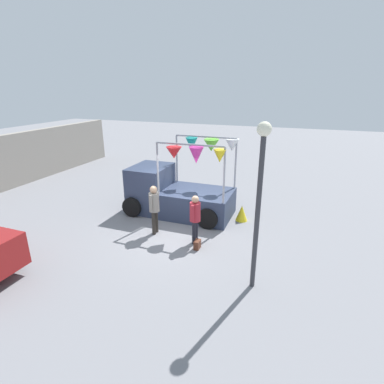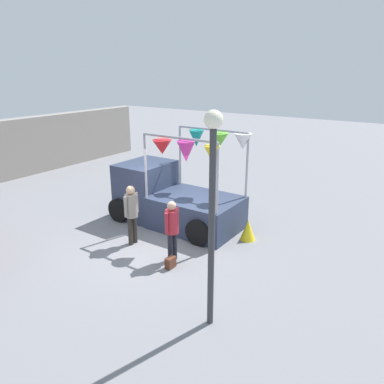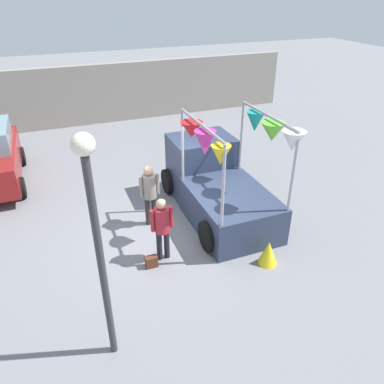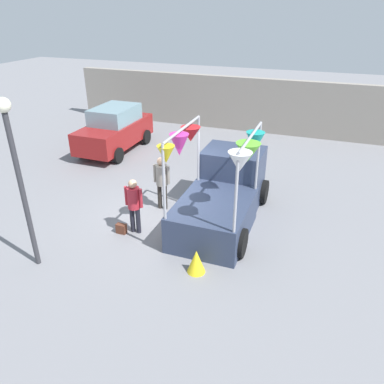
{
  "view_description": "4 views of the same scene",
  "coord_description": "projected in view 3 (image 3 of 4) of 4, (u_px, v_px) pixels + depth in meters",
  "views": [
    {
      "loc": [
        -8.57,
        -3.85,
        4.77
      ],
      "look_at": [
        0.87,
        -0.36,
        1.2
      ],
      "focal_mm": 28.0,
      "sensor_mm": 36.0,
      "label": 1
    },
    {
      "loc": [
        -7.35,
        -6.21,
        4.71
      ],
      "look_at": [
        0.82,
        -0.69,
        1.44
      ],
      "focal_mm": 35.0,
      "sensor_mm": 36.0,
      "label": 2
    },
    {
      "loc": [
        -2.42,
        -7.69,
        5.72
      ],
      "look_at": [
        0.59,
        -0.08,
        1.11
      ],
      "focal_mm": 35.0,
      "sensor_mm": 36.0,
      "label": 3
    },
    {
      "loc": [
        4.09,
        -8.77,
        5.73
      ],
      "look_at": [
        0.9,
        -0.16,
        1.11
      ],
      "focal_mm": 35.0,
      "sensor_mm": 36.0,
      "label": 4
    }
  ],
  "objects": [
    {
      "name": "ground_plane",
      "position": [
        170.0,
        231.0,
        9.81
      ],
      "size": [
        60.0,
        60.0,
        0.0
      ],
      "primitive_type": "plane",
      "color": "slate"
    },
    {
      "name": "vendor_truck",
      "position": [
        215.0,
        180.0,
        10.43
      ],
      "size": [
        2.47,
        4.13,
        2.97
      ],
      "color": "#2D3851",
      "rests_on": "ground"
    },
    {
      "name": "person_customer",
      "position": [
        162.0,
        224.0,
        8.41
      ],
      "size": [
        0.53,
        0.34,
        1.6
      ],
      "color": "black",
      "rests_on": "ground"
    },
    {
      "name": "person_vendor",
      "position": [
        150.0,
        190.0,
        9.64
      ],
      "size": [
        0.53,
        0.34,
        1.7
      ],
      "color": "#2D2823",
      "rests_on": "ground"
    },
    {
      "name": "handbag",
      "position": [
        152.0,
        262.0,
        8.54
      ],
      "size": [
        0.28,
        0.16,
        0.28
      ],
      "primitive_type": "cube",
      "color": "#592D1E",
      "rests_on": "ground"
    },
    {
      "name": "street_lamp",
      "position": [
        96.0,
        227.0,
        5.36
      ],
      "size": [
        0.32,
        0.32,
        4.08
      ],
      "color": "#333338",
      "rests_on": "ground"
    },
    {
      "name": "brick_boundary_wall",
      "position": [
        102.0,
        94.0,
        16.85
      ],
      "size": [
        18.0,
        0.36,
        2.6
      ],
      "primitive_type": "cube",
      "color": "gray",
      "rests_on": "ground"
    },
    {
      "name": "folded_kite_bundle_sunflower",
      "position": [
        268.0,
        253.0,
        8.56
      ],
      "size": [
        0.51,
        0.51,
        0.6
      ],
      "primitive_type": "cone",
      "rotation": [
        0.0,
        0.0,
        2.97
      ],
      "color": "yellow",
      "rests_on": "ground"
    }
  ]
}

